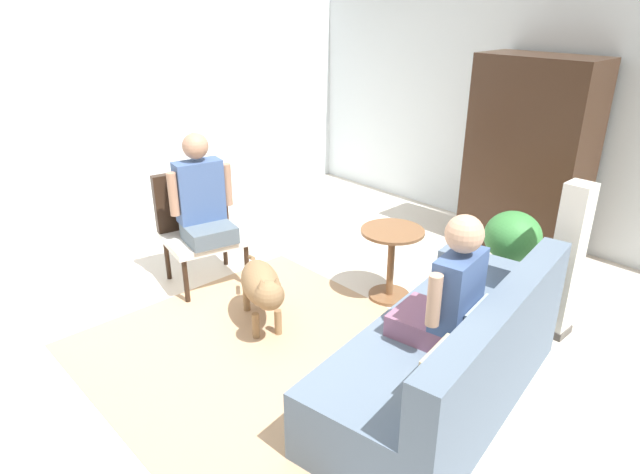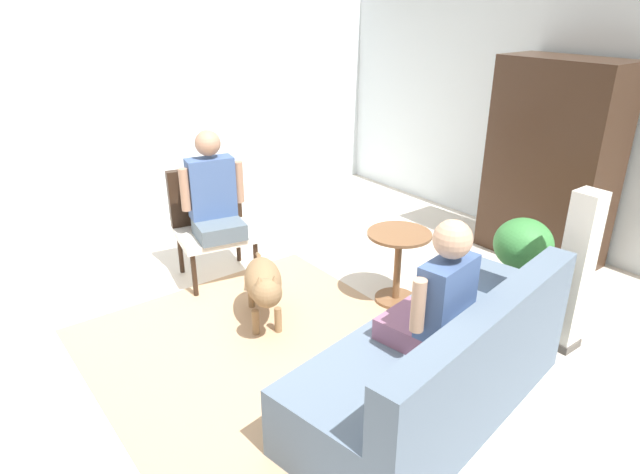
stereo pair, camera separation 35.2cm
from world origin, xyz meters
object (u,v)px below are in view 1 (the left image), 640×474
at_px(round_end_table, 391,256).
at_px(armoire_cabinet, 529,157).
at_px(person_on_couch, 448,292).
at_px(column_lamp, 567,263).
at_px(person_on_armchair, 202,197).
at_px(dog, 262,286).
at_px(couch, 449,360).
at_px(armchair, 198,220).
at_px(potted_plant, 511,250).

distance_m(round_end_table, armoire_cabinet, 1.87).
relative_size(person_on_couch, column_lamp, 0.69).
distance_m(column_lamp, armoire_cabinet, 1.66).
xyz_separation_m(person_on_armchair, dog, (0.90, -0.08, -0.47)).
height_order(couch, round_end_table, couch).
bearing_deg(dog, armchair, 174.20).
bearing_deg(round_end_table, person_on_armchair, -141.97).
relative_size(dog, armoire_cabinet, 0.45).
height_order(armchair, column_lamp, column_lamp).
xyz_separation_m(round_end_table, potted_plant, (0.73, 0.62, 0.11)).
height_order(couch, potted_plant, couch).
height_order(person_on_couch, round_end_table, person_on_couch).
height_order(person_on_couch, potted_plant, person_on_couch).
bearing_deg(armoire_cabinet, person_on_armchair, -118.07).
bearing_deg(round_end_table, person_on_couch, -35.93).
xyz_separation_m(person_on_armchair, column_lamp, (2.50, 1.50, -0.23)).
relative_size(dog, potted_plant, 1.05).
bearing_deg(person_on_armchair, armchair, 168.77).
xyz_separation_m(person_on_couch, potted_plant, (-0.35, 1.40, -0.29)).
distance_m(couch, potted_plant, 1.44).
xyz_separation_m(person_on_armchair, potted_plant, (2.00, 1.61, -0.33)).
xyz_separation_m(potted_plant, armoire_cabinet, (-0.53, 1.15, 0.45)).
bearing_deg(potted_plant, person_on_armchair, -141.08).
bearing_deg(round_end_table, armchair, -145.96).
height_order(armchair, person_on_couch, person_on_couch).
bearing_deg(column_lamp, person_on_couch, -96.60).
bearing_deg(armchair, round_end_table, 34.04).
bearing_deg(potted_plant, person_on_couch, -76.06).
bearing_deg(couch, armoire_cabinet, 109.89).
height_order(person_on_armchair, round_end_table, person_on_armchair).
relative_size(person_on_couch, dog, 0.96).
bearing_deg(person_on_couch, round_end_table, 144.07).
xyz_separation_m(column_lamp, armoire_cabinet, (-1.02, 1.26, 0.35)).
distance_m(person_on_armchair, potted_plant, 2.59).
xyz_separation_m(couch, armoire_cabinet, (-0.91, 2.52, 0.64)).
xyz_separation_m(person_on_couch, person_on_armchair, (-2.35, -0.22, 0.04)).
bearing_deg(armoire_cabinet, armchair, -120.80).
height_order(dog, armoire_cabinet, armoire_cabinet).
bearing_deg(person_on_couch, dog, -168.62).
distance_m(armchair, potted_plant, 2.68).
distance_m(dog, armoire_cabinet, 2.96).
xyz_separation_m(couch, person_on_armchair, (-2.39, -0.24, 0.52)).
xyz_separation_m(dog, potted_plant, (1.10, 1.69, 0.14)).
bearing_deg(potted_plant, column_lamp, -12.73).
relative_size(person_on_armchair, column_lamp, 0.75).
height_order(potted_plant, column_lamp, column_lamp).
relative_size(armchair, person_on_armchair, 1.09).
xyz_separation_m(dog, column_lamp, (1.60, 1.58, 0.24)).
relative_size(person_on_armchair, potted_plant, 1.10).
xyz_separation_m(armchair, armoire_cabinet, (1.63, 2.73, 0.38)).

